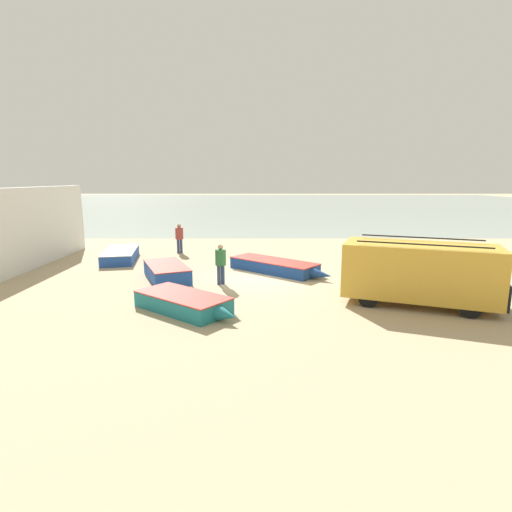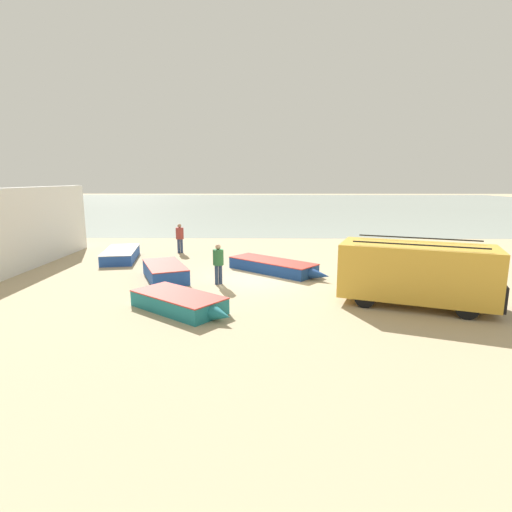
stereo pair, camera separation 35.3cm
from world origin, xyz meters
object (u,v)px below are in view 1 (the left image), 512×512
Objects in this scene: fishing_rowboat_1 at (119,255)px; fisherman_0 at (177,236)px; fishing_rowboat_4 at (274,266)px; fisherman_2 at (219,261)px; parked_van at (418,271)px; fishing_rowboat_0 at (402,259)px; fisherman_1 at (404,256)px; fishing_rowboat_3 at (183,303)px; fishing_rowboat_2 at (164,271)px.

fisherman_0 is at bearing -65.74° from fishing_rowboat_1.
fisherman_2 is (-2.42, -2.20, 0.74)m from fishing_rowboat_4.
fishing_rowboat_0 is (1.95, 6.60, -0.91)m from parked_van.
fisherman_2 is at bearing -141.66° from fishing_rowboat_1.
fishing_rowboat_4 is at bearing 106.92° from fisherman_2.
fisherman_2 is (-7.13, 2.67, -0.17)m from parked_van.
fisherman_0 is 12.64m from fisherman_1.
fisherman_1 is 0.99× the size of fisherman_2.
fisherman_2 is at bearing 113.27° from fishing_rowboat_3.
fisherman_2 is (-9.08, -3.93, 0.74)m from fishing_rowboat_0.
fishing_rowboat_2 is at bearing 6.30° from fisherman_0.
fishing_rowboat_2 reaches higher than fishing_rowboat_0.
fishing_rowboat_4 is 2.77× the size of fisherman_1.
fishing_rowboat_4 is (-6.66, -1.73, 0.00)m from fishing_rowboat_0.
fishing_rowboat_3 is at bearing 176.63° from fishing_rowboat_2.
fisherman_1 is (11.06, -6.11, -0.03)m from fisherman_0.
fishing_rowboat_0 is 1.05× the size of fishing_rowboat_3.
fishing_rowboat_1 is 14.51m from fisherman_1.
fisherman_0 reaches higher than fishing_rowboat_2.
parked_van is 1.39× the size of fishing_rowboat_0.
fishing_rowboat_2 is 4.68m from fishing_rowboat_3.
fisherman_2 reaches higher than fishing_rowboat_2.
fishing_rowboat_1 is 1.00× the size of fishing_rowboat_4.
parked_van reaches higher than fishing_rowboat_4.
fishing_rowboat_0 is at bearing 94.38° from parked_van.
fisherman_2 is (-8.02, -0.97, 0.01)m from fisherman_1.
fisherman_1 is at bearing 64.13° from fishing_rowboat_3.
fisherman_1 reaches higher than fishing_rowboat_3.
fishing_rowboat_3 is at bearing 125.83° from fisherman_1.
fishing_rowboat_3 is at bearing -80.87° from fishing_rowboat_4.
parked_van is 3.75m from fisherman_1.
fishing_rowboat_4 is (-4.72, 4.87, -0.91)m from parked_van.
fisherman_1 is at bearing -117.17° from fishing_rowboat_1.
fisherman_2 reaches higher than fishing_rowboat_3.
fishing_rowboat_4 is at bearing 97.44° from fishing_rowboat_3.
fisherman_1 is at bearing 71.47° from fisherman_2.
fishing_rowboat_0 is 1.00× the size of fishing_rowboat_2.
fishing_rowboat_1 reaches higher than fishing_rowboat_4.
fishing_rowboat_1 is at bearing -156.52° from fisherman_2.
fisherman_2 is (2.50, -1.00, 0.69)m from fishing_rowboat_2.
fisherman_2 is at bearing 24.50° from fisherman_0.
fishing_rowboat_0 is at bearing 54.24° from fishing_rowboat_4.
fishing_rowboat_0 is 12.38m from fishing_rowboat_3.
parked_van reaches higher than fishing_rowboat_3.
fishing_rowboat_3 is (1.61, -4.40, -0.05)m from fishing_rowboat_2.
fisherman_1 is at bearing 27.33° from fishing_rowboat_4.
fisherman_1 is (-1.06, -2.96, 0.73)m from fishing_rowboat_0.
fishing_rowboat_0 is 14.99m from fishing_rowboat_1.
fishing_rowboat_3 is 2.22× the size of fisherman_2.
fishing_rowboat_3 and fishing_rowboat_4 have the same top height.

